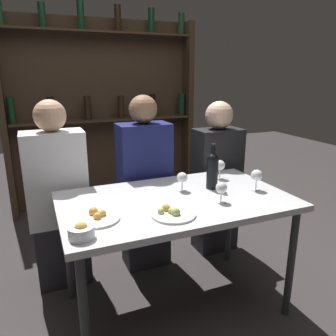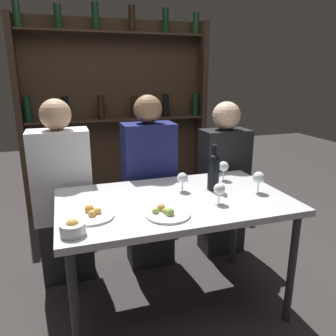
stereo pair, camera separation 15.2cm
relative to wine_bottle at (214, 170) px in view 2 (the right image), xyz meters
name	(u,v)px [view 2 (the right image)]	position (x,y,z in m)	size (l,w,h in m)	color
ground_plane	(174,305)	(-0.28, -0.07, -0.86)	(10.00, 10.00, 0.00)	#332D2D
dining_table	(174,209)	(-0.28, -0.07, -0.19)	(1.31, 0.78, 0.73)	silver
wine_rack_wall	(117,108)	(-0.28, 1.83, 0.20)	(2.00, 0.21, 2.08)	#38281C
wine_bottle	(214,170)	(0.00, 0.00, 0.00)	(0.07, 0.07, 0.28)	black
wine_glass_0	(182,179)	(-0.19, 0.03, -0.05)	(0.07, 0.07, 0.12)	silver
wine_glass_1	(259,178)	(0.23, -0.14, -0.04)	(0.07, 0.07, 0.13)	silver
wine_glass_2	(224,167)	(0.15, 0.15, -0.03)	(0.07, 0.07, 0.13)	silver
wine_glass_3	(219,190)	(-0.07, -0.22, -0.05)	(0.06, 0.06, 0.12)	silver
food_plate_0	(167,213)	(-0.39, -0.28, -0.11)	(0.23, 0.23, 0.05)	white
food_plate_1	(92,215)	(-0.75, -0.18, -0.12)	(0.22, 0.22, 0.05)	silver
snack_bowl	(73,228)	(-0.85, -0.35, -0.09)	(0.11, 0.11, 0.08)	white
seated_person_left	(63,198)	(-0.89, 0.47, -0.25)	(0.39, 0.22, 1.27)	#26262B
seated_person_center	(149,188)	(-0.28, 0.47, -0.25)	(0.37, 0.22, 1.28)	#26262B
seated_person_right	(223,183)	(0.32, 0.47, -0.27)	(0.36, 0.22, 1.22)	#26262B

